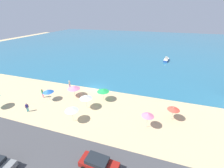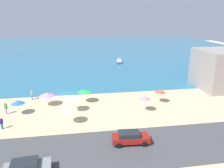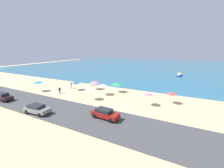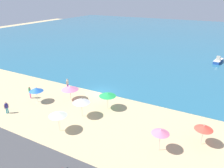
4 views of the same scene
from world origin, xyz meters
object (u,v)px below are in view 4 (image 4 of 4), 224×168
at_px(beach_umbrella_2, 108,95).
at_px(beach_umbrella_6, 36,89).
at_px(beach_umbrella_5, 81,101).
at_px(bather_0, 30,92).
at_px(bather_1, 68,83).
at_px(bather_2, 6,107).
at_px(beach_umbrella_1, 58,114).
at_px(beach_umbrella_3, 70,88).
at_px(skiff_nearshore, 218,61).
at_px(beach_umbrella_0, 161,132).
at_px(beach_umbrella_4, 204,128).

relative_size(beach_umbrella_2, beach_umbrella_6, 1.00).
xyz_separation_m(beach_umbrella_5, bather_0, (-9.92, 0.58, -1.23)).
height_order(bather_1, bather_2, bather_1).
height_order(beach_umbrella_1, bather_1, beach_umbrella_1).
xyz_separation_m(beach_umbrella_1, beach_umbrella_3, (-3.83, 6.87, -0.34)).
bearing_deg(beach_umbrella_5, skiff_nearshore, 68.36).
height_order(beach_umbrella_3, beach_umbrella_6, beach_umbrella_6).
distance_m(beach_umbrella_6, skiff_nearshore, 39.88).
bearing_deg(bather_1, beach_umbrella_6, -97.80).
distance_m(beach_umbrella_0, beach_umbrella_4, 4.71).
distance_m(bather_2, skiff_nearshore, 44.05).
bearing_deg(bather_2, beach_umbrella_0, 6.87).
height_order(beach_umbrella_5, skiff_nearshore, beach_umbrella_5).
relative_size(beach_umbrella_4, bather_1, 1.33).
distance_m(beach_umbrella_0, bather_2, 19.94).
bearing_deg(bather_1, beach_umbrella_2, -16.43).
relative_size(beach_umbrella_0, skiff_nearshore, 0.54).
bearing_deg(bather_0, beach_umbrella_1, -24.96).
bearing_deg(beach_umbrella_6, bather_2, -103.99).
distance_m(beach_umbrella_2, beach_umbrella_5, 3.85).
height_order(beach_umbrella_4, bather_1, beach_umbrella_4).
xyz_separation_m(bather_0, bather_2, (0.79, -4.64, -0.10)).
distance_m(beach_umbrella_1, bather_2, 8.81).
relative_size(beach_umbrella_1, beach_umbrella_5, 0.99).
xyz_separation_m(bather_0, bather_1, (2.66, 5.48, -0.06)).
bearing_deg(beach_umbrella_2, beach_umbrella_4, -9.29).
height_order(beach_umbrella_6, bather_0, beach_umbrella_6).
relative_size(beach_umbrella_1, beach_umbrella_3, 1.04).
bearing_deg(bather_2, beach_umbrella_2, 34.15).
bearing_deg(beach_umbrella_2, beach_umbrella_6, -162.29).
bearing_deg(beach_umbrella_0, beach_umbrella_2, 150.09).
bearing_deg(beach_umbrella_1, beach_umbrella_5, 83.80).
distance_m(beach_umbrella_4, bather_2, 23.99).
relative_size(beach_umbrella_6, bather_0, 1.27).
bearing_deg(beach_umbrella_2, skiff_nearshore, 69.17).
bearing_deg(beach_umbrella_0, beach_umbrella_1, -168.91).
xyz_separation_m(bather_2, skiff_nearshore, (22.53, 37.85, -0.44)).
relative_size(beach_umbrella_1, skiff_nearshore, 0.55).
bearing_deg(beach_umbrella_5, beach_umbrella_2, 61.46).
bearing_deg(beach_umbrella_5, bather_1, 140.18).
bearing_deg(bather_2, beach_umbrella_3, 55.45).
bearing_deg(skiff_nearshore, bather_0, -125.08).
height_order(beach_umbrella_0, beach_umbrella_3, beach_umbrella_0).
xyz_separation_m(beach_umbrella_3, bather_1, (-3.02, 3.03, -0.94)).
distance_m(beach_umbrella_2, skiff_nearshore, 32.58).
height_order(beach_umbrella_1, bather_2, beach_umbrella_1).
height_order(beach_umbrella_0, bather_2, beach_umbrella_0).
distance_m(beach_umbrella_1, beach_umbrella_2, 7.57).
bearing_deg(bather_0, bather_1, 64.12).
relative_size(beach_umbrella_5, bather_0, 1.43).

